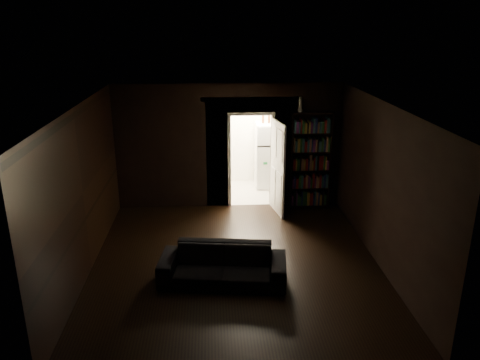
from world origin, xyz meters
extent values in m
plane|color=black|center=(0.00, 0.00, 0.00)|extent=(5.50, 5.50, 0.00)
cube|color=black|center=(-1.23, 2.80, 1.40)|extent=(2.55, 0.10, 2.80)
cube|color=black|center=(1.73, 2.80, 1.40)|extent=(1.55, 0.10, 2.80)
cube|color=black|center=(0.50, 2.80, 2.45)|extent=(0.90, 0.10, 0.70)
cube|color=black|center=(-2.50, 0.00, 1.40)|extent=(0.02, 5.50, 2.80)
cube|color=black|center=(2.50, 0.00, 1.40)|extent=(0.02, 5.50, 2.80)
cube|color=black|center=(0.00, -2.75, 1.40)|extent=(5.00, 0.02, 2.80)
cube|color=beige|center=(0.00, 0.00, 2.80)|extent=(5.00, 5.50, 0.02)
cube|color=white|center=(0.50, 2.74, 1.05)|extent=(1.04, 0.06, 2.17)
cube|color=beige|center=(0.50, 3.65, -0.05)|extent=(2.20, 1.80, 0.10)
cube|color=white|center=(0.50, 4.50, 1.20)|extent=(2.20, 0.10, 2.40)
cube|color=white|center=(-0.55, 3.65, 1.20)|extent=(0.10, 1.60, 2.40)
cube|color=white|center=(1.55, 3.65, 1.20)|extent=(0.10, 1.60, 2.40)
cube|color=white|center=(0.50, 3.65, 2.45)|extent=(2.20, 1.80, 0.10)
cube|color=#CD6E77|center=(0.50, 4.44, 2.22)|extent=(2.00, 0.04, 0.26)
imported|color=black|center=(-0.24, -0.55, 0.39)|extent=(2.15, 1.15, 0.79)
cube|color=black|center=(1.80, 2.55, 1.10)|extent=(0.96, 0.62, 2.20)
cube|color=silver|center=(1.10, 4.03, 0.82)|extent=(0.77, 0.71, 1.65)
cube|color=white|center=(1.05, 2.31, 1.02)|extent=(0.20, 0.85, 2.05)
cube|color=silver|center=(1.55, 2.60, 2.36)|extent=(0.12, 0.12, 0.32)
cube|color=black|center=(1.13, 4.03, 1.78)|extent=(0.65, 0.24, 0.26)
camera|label=1|loc=(-0.39, -7.30, 4.09)|focal=35.00mm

